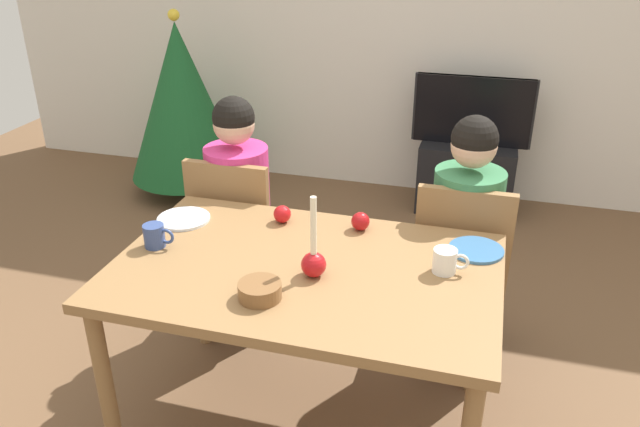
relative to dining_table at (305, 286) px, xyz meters
The scene contains 18 objects.
ground_plane 0.67m from the dining_table, ahead, with size 7.68×7.68×0.00m, color brown.
back_wall 2.68m from the dining_table, 90.00° to the left, with size 6.40×0.10×2.60m, color silver.
dining_table is the anchor object (origin of this frame).
chair_left 0.82m from the dining_table, 131.04° to the left, with size 0.40×0.40×0.90m.
chair_right 0.82m from the dining_table, 48.71° to the left, with size 0.40×0.40×0.90m.
person_left_child 0.84m from the dining_table, 129.57° to the left, with size 0.30×0.30×1.17m.
person_right_child 0.84m from the dining_table, 50.19° to the left, with size 0.30×0.30×1.17m.
tv_stand 2.39m from the dining_table, 78.55° to the left, with size 0.64×0.40×0.48m, color black.
tv 2.35m from the dining_table, 78.56° to the left, with size 0.79×0.05×0.46m.
christmas_tree 2.55m from the dining_table, 126.96° to the left, with size 0.82×0.82×1.32m.
candle_centerpiece 0.16m from the dining_table, 47.93° to the right, with size 0.09×0.09×0.31m.
plate_left 0.64m from the dining_table, 159.51° to the left, with size 0.22×0.22×0.01m, color silver.
plate_right 0.66m from the dining_table, 25.50° to the left, with size 0.21×0.21×0.01m, color teal.
mug_left 0.61m from the dining_table, behind, with size 0.12×0.08×0.09m.
mug_right 0.52m from the dining_table, 11.38° to the left, with size 0.13×0.09×0.09m.
bowl_walnuts 0.28m from the dining_table, 109.67° to the right, with size 0.15×0.15×0.06m, color brown.
apple_near_candle 0.38m from the dining_table, 68.93° to the left, with size 0.08×0.08×0.08m, color #AD1316.
apple_by_left_plate 0.39m from the dining_table, 121.55° to the left, with size 0.07×0.07×0.07m, color red.
Camera 1 is at (0.59, -1.88, 1.92)m, focal length 35.32 mm.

